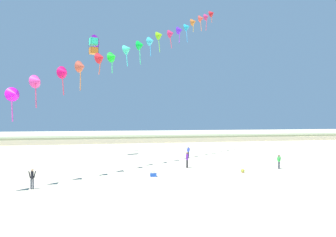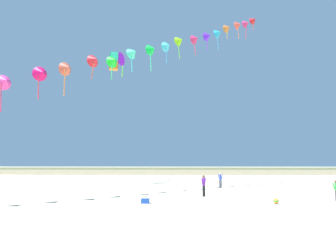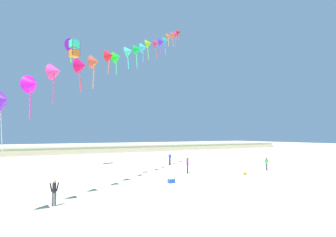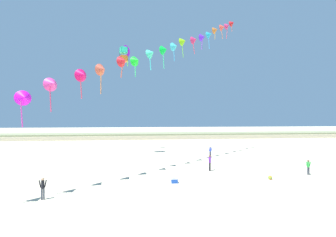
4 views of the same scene
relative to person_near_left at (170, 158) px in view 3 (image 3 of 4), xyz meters
name	(u,v)px [view 3 (image 3 of 4)]	position (x,y,z in m)	size (l,w,h in m)	color
ground_plane	(236,190)	(-4.30, -17.52, -0.94)	(240.00, 240.00, 0.00)	beige
dune_ridge	(89,150)	(-4.30, 30.90, -0.22)	(120.00, 9.26, 1.44)	beige
person_near_left	(170,158)	(0.00, 0.00, 0.00)	(0.57, 0.22, 1.62)	#282D4C
person_near_right	(266,163)	(6.87, -11.13, -0.04)	(0.54, 0.21, 1.54)	#474C56
person_mid_center	(54,191)	(-17.01, -15.44, -0.02)	(0.56, 0.22, 1.59)	#474C56
person_far_left	(187,164)	(-2.63, -8.37, 0.08)	(0.47, 0.52, 1.75)	black
kite_banner_string	(141,47)	(-6.58, -4.36, 13.76)	(27.71, 26.03, 24.04)	#6B24D2
large_kite_low_lead	(74,49)	(-12.88, 2.88, 14.62)	(1.35, 1.35, 2.18)	orange
large_kite_mid_trail	(71,45)	(-12.54, 7.36, 16.52)	(2.21, 2.33, 3.75)	purple
beach_cooler	(171,181)	(-7.12, -12.46, -0.72)	(0.58, 0.41, 0.46)	blue
beach_ball	(245,173)	(2.03, -12.34, -0.76)	(0.36, 0.36, 0.36)	orange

